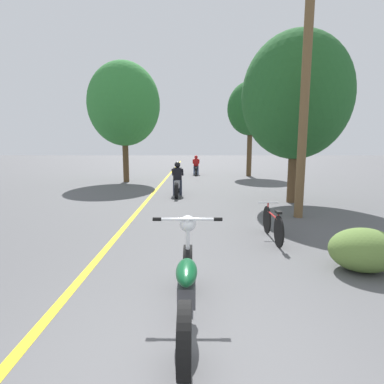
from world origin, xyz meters
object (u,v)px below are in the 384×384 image
Objects in this scene: roadside_tree_right_near at (296,97)px; motorcycle_foreground at (187,284)px; utility_pole at (306,78)px; bicycle_parked at (273,224)px; roadside_tree_right_far at (251,109)px; roadside_tree_left at (124,104)px; motorcycle_rider_far at (196,167)px; motorcycle_rider_lead at (178,183)px.

motorcycle_foreground is (-3.57, -7.37, -3.22)m from roadside_tree_right_near.
bicycle_parked is at bearing -121.72° from utility_pole.
roadside_tree_right_far is 8.11m from roadside_tree_left.
motorcycle_foreground is 17.60m from motorcycle_rider_far.
roadside_tree_left is 4.01× the size of bicycle_parked.
roadside_tree_right_near is at bearing -19.82° from motorcycle_rider_lead.
roadside_tree_right_far is at bearing 86.61° from utility_pole.
motorcycle_rider_lead is at bearing -55.67° from roadside_tree_left.
motorcycle_rider_lead is (-4.32, -7.79, -3.82)m from roadside_tree_right_far.
roadside_tree_left is at bearing 124.33° from motorcycle_rider_lead.
motorcycle_foreground is 1.11× the size of motorcycle_rider_far.
motorcycle_foreground is at bearing -115.86° from roadside_tree_right_near.
motorcycle_rider_lead is 6.30m from bicycle_parked.
utility_pole is at bearing -46.10° from motorcycle_rider_lead.
roadside_tree_left reaches higher than roadside_tree_right_near.
motorcycle_rider_far is 1.22× the size of bicycle_parked.
bicycle_parked is (5.48, -10.40, -3.87)m from roadside_tree_left.
utility_pole reaches higher than roadside_tree_right_far.
utility_pole is 1.21× the size of roadside_tree_right_far.
motorcycle_rider_lead is at bearing 112.02° from bicycle_parked.
roadside_tree_right_far is at bearing 81.82° from bicycle_parked.
roadside_tree_left is 6.82m from motorcycle_rider_far.
utility_pole is 6.81m from motorcycle_foreground.
roadside_tree_right_near is 11.21m from motorcycle_rider_far.
roadside_tree_right_far reaches higher than motorcycle_rider_far.
roadside_tree_right_far is at bearing -15.06° from motorcycle_rider_far.
roadside_tree_left is 3.29× the size of motorcycle_rider_far.
roadside_tree_left is 12.38m from bicycle_parked.
motorcycle_foreground is 8.89m from motorcycle_rider_lead.
utility_pole is at bearing 58.28° from bicycle_parked.
roadside_tree_left is 6.65m from motorcycle_rider_lead.
roadside_tree_right_far is 9.69m from motorcycle_rider_lead.
motorcycle_foreground is (-3.73, -16.66, -3.90)m from roadside_tree_right_far.
roadside_tree_right_near is 5.75m from bicycle_parked.
roadside_tree_right_near is 2.66× the size of motorcycle_foreground.
motorcycle_rider_far is at bearing 102.68° from utility_pole.
motorcycle_foreground is at bearing -102.63° from roadside_tree_right_far.
bicycle_parked is at bearing 59.70° from motorcycle_foreground.
motorcycle_rider_lead is at bearing 93.77° from motorcycle_foreground.
bicycle_parked is at bearing -112.54° from roadside_tree_right_near.
utility_pole is 3.38× the size of motorcycle_foreground.
motorcycle_rider_far is at bearing 164.94° from roadside_tree_right_far.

